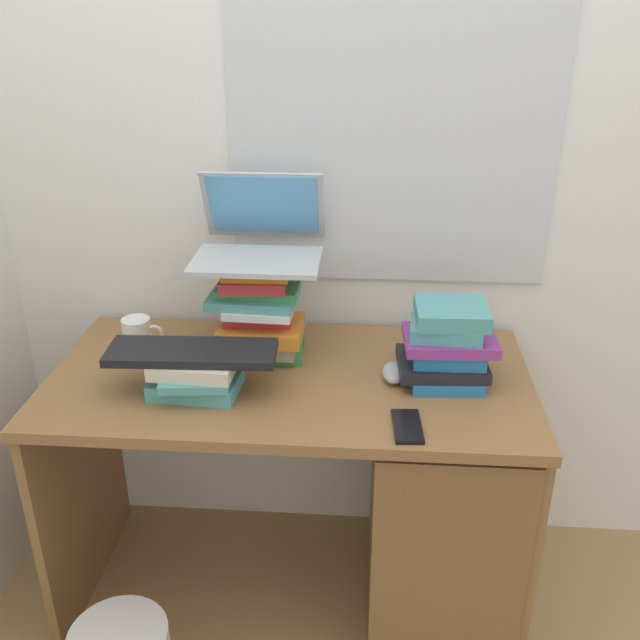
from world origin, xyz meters
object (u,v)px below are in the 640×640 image
desk (404,490)px  keyboard (192,352)px  book_stack_side (447,345)px  cell_phone (407,426)px  laptop (260,237)px  mug (138,334)px  computer_mouse (394,372)px  book_stack_tall (259,313)px  book_stack_keyboard_riser (196,375)px

desk → keyboard: size_ratio=3.04×
book_stack_side → cell_phone: size_ratio=1.86×
laptop → mug: laptop is taller
computer_mouse → cell_phone: bearing=-83.2°
book_stack_tall → keyboard: size_ratio=0.64×
computer_mouse → mug: mug is taller
book_stack_keyboard_riser → book_stack_side: size_ratio=0.90×
computer_mouse → mug: bearing=170.9°
book_stack_tall → computer_mouse: (0.37, -0.11, -0.11)m
book_stack_keyboard_riser → mug: size_ratio=1.94×
book_stack_keyboard_riser → keyboard: (-0.01, 0.00, 0.06)m
book_stack_keyboard_riser → mug: (-0.22, 0.22, -0.00)m
computer_mouse → book_stack_keyboard_riser: bearing=-167.8°
book_stack_tall → book_stack_keyboard_riser: 0.26m
book_stack_side → keyboard: 0.65m
desk → mug: 0.87m
book_stack_tall → book_stack_side: size_ratio=1.06×
book_stack_tall → cell_phone: size_ratio=1.98×
computer_mouse → cell_phone: computer_mouse is taller
book_stack_keyboard_riser → computer_mouse: bearing=12.2°
laptop → keyboard: (-0.14, -0.28, -0.21)m
book_stack_keyboard_riser → cell_phone: 0.54m
desk → keyboard: (-0.55, -0.07, 0.45)m
book_stack_tall → book_stack_side: book_stack_tall is taller
keyboard → mug: keyboard is taller
desk → cell_phone: bearing=-94.6°
book_stack_keyboard_riser → computer_mouse: size_ratio=2.19×
desk → mug: size_ratio=10.85×
computer_mouse → cell_phone: (0.03, -0.24, -0.01)m
desk → book_stack_keyboard_riser: size_ratio=5.60×
keyboard → computer_mouse: size_ratio=4.04×
book_stack_tall → keyboard: (-0.14, -0.21, -0.02)m
book_stack_side → keyboard: size_ratio=0.60×
book_stack_side → mug: size_ratio=2.15×
book_stack_keyboard_riser → computer_mouse: (0.50, 0.11, -0.03)m
desk → book_stack_side: size_ratio=5.04×
mug → book_stack_side: bearing=-7.4°
desk → book_stack_side: bearing=20.4°
desk → book_stack_side: (0.09, 0.03, 0.44)m
desk → cell_phone: (-0.02, -0.21, 0.35)m
book_stack_side → computer_mouse: book_stack_side is taller
desk → laptop: laptop is taller
book_stack_side → computer_mouse: (-0.13, -0.00, -0.08)m
laptop → cell_phone: (0.40, -0.41, -0.32)m
book_stack_tall → laptop: bearing=90.5°
laptop → book_stack_keyboard_riser: bearing=-114.5°
book_stack_side → laptop: bearing=161.3°
book_stack_tall → laptop: laptop is taller
keyboard → mug: bearing=132.2°
cell_phone → computer_mouse: bearing=93.1°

